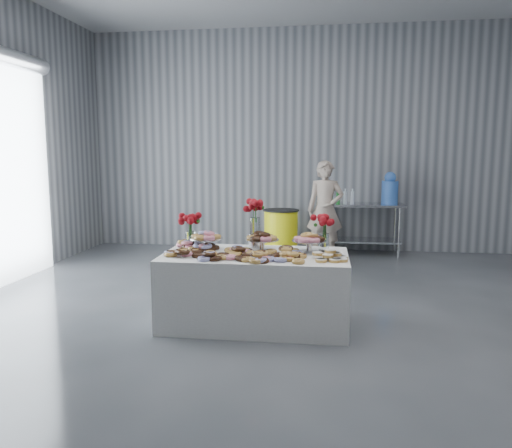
{
  "coord_description": "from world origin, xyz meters",
  "views": [
    {
      "loc": [
        0.37,
        -4.73,
        1.8
      ],
      "look_at": [
        -0.4,
        0.72,
        1.0
      ],
      "focal_mm": 35.0,
      "sensor_mm": 36.0,
      "label": 1
    }
  ],
  "objects_px": {
    "prep_table": "(359,219)",
    "water_jug": "(390,189)",
    "person": "(325,210)",
    "display_table": "(255,289)",
    "trash_barrel": "(281,232)"
  },
  "relations": [
    {
      "from": "display_table",
      "to": "trash_barrel",
      "type": "relative_size",
      "value": 2.37
    },
    {
      "from": "person",
      "to": "prep_table",
      "type": "bearing_deg",
      "value": 36.36
    },
    {
      "from": "prep_table",
      "to": "water_jug",
      "type": "distance_m",
      "value": 0.73
    },
    {
      "from": "display_table",
      "to": "trash_barrel",
      "type": "xyz_separation_m",
      "value": [
        -0.06,
        3.54,
        0.03
      ]
    },
    {
      "from": "prep_table",
      "to": "water_jug",
      "type": "relative_size",
      "value": 2.71
    },
    {
      "from": "trash_barrel",
      "to": "display_table",
      "type": "bearing_deg",
      "value": -89.11
    },
    {
      "from": "person",
      "to": "trash_barrel",
      "type": "relative_size",
      "value": 2.06
    },
    {
      "from": "display_table",
      "to": "person",
      "type": "bearing_deg",
      "value": 78.21
    },
    {
      "from": "water_jug",
      "to": "display_table",
      "type": "bearing_deg",
      "value": -115.17
    },
    {
      "from": "person",
      "to": "trash_barrel",
      "type": "bearing_deg",
      "value": 165.69
    },
    {
      "from": "prep_table",
      "to": "water_jug",
      "type": "xyz_separation_m",
      "value": [
        0.5,
        -0.0,
        0.53
      ]
    },
    {
      "from": "prep_table",
      "to": "trash_barrel",
      "type": "height_order",
      "value": "prep_table"
    },
    {
      "from": "prep_table",
      "to": "person",
      "type": "relative_size",
      "value": 0.91
    },
    {
      "from": "display_table",
      "to": "prep_table",
      "type": "relative_size",
      "value": 1.27
    },
    {
      "from": "display_table",
      "to": "prep_table",
      "type": "distance_m",
      "value": 4.05
    }
  ]
}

